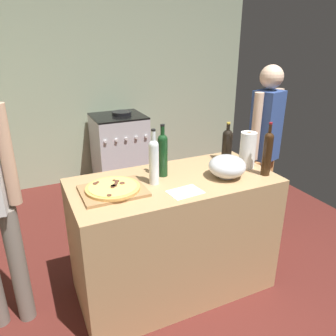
{
  "coord_description": "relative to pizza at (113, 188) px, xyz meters",
  "views": [
    {
      "loc": [
        -1.02,
        -1.11,
        1.85
      ],
      "look_at": [
        -0.09,
        0.88,
        0.96
      ],
      "focal_mm": 35.72,
      "sensor_mm": 36.0,
      "label": 1
    }
  ],
  "objects": [
    {
      "name": "ground_plane",
      "position": [
        0.53,
        0.82,
        -0.95
      ],
      "size": [
        4.23,
        3.76,
        0.02
      ],
      "primitive_type": "cube",
      "color": "#511E19"
    },
    {
      "name": "kitchen_wall_rear",
      "position": [
        0.53,
        2.44,
        0.36
      ],
      "size": [
        4.23,
        0.1,
        2.6
      ],
      "primitive_type": "cube",
      "color": "#99A889",
      "rests_on": "ground_plane"
    },
    {
      "name": "counter",
      "position": [
        0.44,
        0.01,
        -0.49
      ],
      "size": [
        1.43,
        0.69,
        0.91
      ],
      "primitive_type": "cube",
      "color": "tan",
      "rests_on": "ground_plane"
    },
    {
      "name": "cutting_board",
      "position": [
        -0.0,
        -0.0,
        -0.02
      ],
      "size": [
        0.4,
        0.32,
        0.02
      ],
      "primitive_type": "cube",
      "color": "#9E7247",
      "rests_on": "counter"
    },
    {
      "name": "pizza",
      "position": [
        0.0,
        0.0,
        0.0
      ],
      "size": [
        0.35,
        0.35,
        0.03
      ],
      "color": "tan",
      "rests_on": "cutting_board"
    },
    {
      "name": "mixing_bowl",
      "position": [
        0.79,
        -0.1,
        0.05
      ],
      "size": [
        0.26,
        0.26,
        0.16
      ],
      "color": "#B2B2B7",
      "rests_on": "counter"
    },
    {
      "name": "paper_towel_roll",
      "position": [
        1.03,
        -0.0,
        0.1
      ],
      "size": [
        0.12,
        0.12,
        0.27
      ],
      "color": "white",
      "rests_on": "counter"
    },
    {
      "name": "wine_bottle_amber",
      "position": [
        1.06,
        -0.18,
        0.14
      ],
      "size": [
        0.06,
        0.06,
        0.38
      ],
      "color": "#331E0F",
      "rests_on": "counter"
    },
    {
      "name": "wine_bottle_dark",
      "position": [
        0.98,
        0.19,
        0.11
      ],
      "size": [
        0.08,
        0.08,
        0.31
      ],
      "color": "black",
      "rests_on": "counter"
    },
    {
      "name": "wine_bottle_green",
      "position": [
        0.29,
        0.01,
        0.14
      ],
      "size": [
        0.07,
        0.07,
        0.38
      ],
      "color": "silver",
      "rests_on": "counter"
    },
    {
      "name": "wine_bottle_clear",
      "position": [
        0.4,
        0.11,
        0.14
      ],
      "size": [
        0.07,
        0.07,
        0.37
      ],
      "color": "#143819",
      "rests_on": "counter"
    },
    {
      "name": "recipe_sheet",
      "position": [
        0.42,
        -0.19,
        -0.03
      ],
      "size": [
        0.22,
        0.17,
        0.0
      ],
      "primitive_type": "cube",
      "rotation": [
        0.0,
        0.0,
        0.1
      ],
      "color": "white",
      "rests_on": "counter"
    },
    {
      "name": "stove",
      "position": [
        0.65,
        2.04,
        -0.48
      ],
      "size": [
        0.63,
        0.61,
        0.95
      ],
      "color": "#B7B7BC",
      "rests_on": "ground_plane"
    },
    {
      "name": "person_in_red",
      "position": [
        1.47,
        0.32,
        -0.02
      ],
      "size": [
        0.36,
        0.25,
        1.61
      ],
      "color": "#D88C4C",
      "rests_on": "ground_plane"
    }
  ]
}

